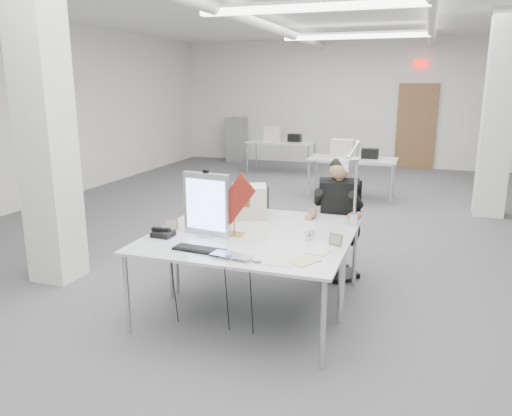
% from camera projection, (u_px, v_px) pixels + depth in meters
% --- Properties ---
extents(room_shell, '(10.04, 14.04, 3.24)m').
position_uv_depth(room_shell, '(311.00, 116.00, 6.39)').
color(room_shell, '#4D4D4F').
rests_on(room_shell, ground).
extents(desk_main, '(1.80, 0.90, 0.02)m').
position_uv_depth(desk_main, '(236.00, 249.00, 4.22)').
color(desk_main, silver).
rests_on(desk_main, room_shell).
extents(desk_second, '(1.80, 0.90, 0.02)m').
position_uv_depth(desk_second, '(268.00, 222.00, 5.05)').
color(desk_second, silver).
rests_on(desk_second, room_shell).
extents(bg_desk_a, '(1.60, 0.80, 0.02)m').
position_uv_depth(bg_desk_a, '(353.00, 159.00, 9.21)').
color(bg_desk_a, silver).
rests_on(bg_desk_a, room_shell).
extents(bg_desk_b, '(1.60, 0.80, 0.02)m').
position_uv_depth(bg_desk_b, '(281.00, 142.00, 11.85)').
color(bg_desk_b, silver).
rests_on(bg_desk_b, room_shell).
extents(filing_cabinet, '(0.45, 0.55, 1.20)m').
position_uv_depth(filing_cabinet, '(236.00, 139.00, 13.75)').
color(filing_cabinet, gray).
rests_on(filing_cabinet, room_shell).
extents(office_chair, '(0.60, 0.60, 1.04)m').
position_uv_depth(office_chair, '(338.00, 232.00, 5.48)').
color(office_chair, black).
rests_on(office_chair, room_shell).
extents(seated_person, '(0.58, 0.68, 0.90)m').
position_uv_depth(seated_person, '(338.00, 199.00, 5.34)').
color(seated_person, black).
rests_on(seated_person, office_chair).
extents(monitor, '(0.46, 0.11, 0.57)m').
position_uv_depth(monitor, '(207.00, 204.00, 4.50)').
color(monitor, silver).
rests_on(monitor, desk_main).
extents(pennant, '(0.46, 0.18, 0.52)m').
position_uv_depth(pennant, '(234.00, 201.00, 4.36)').
color(pennant, maroon).
rests_on(pennant, monitor).
extents(keyboard, '(0.45, 0.18, 0.02)m').
position_uv_depth(keyboard, '(199.00, 249.00, 4.13)').
color(keyboard, black).
rests_on(keyboard, desk_main).
extents(laptop, '(0.37, 0.26, 0.03)m').
position_uv_depth(laptop, '(229.00, 258.00, 3.92)').
color(laptop, silver).
rests_on(laptop, desk_main).
extents(mouse, '(0.10, 0.09, 0.03)m').
position_uv_depth(mouse, '(257.00, 260.00, 3.86)').
color(mouse, '#BCBDC1').
rests_on(mouse, desk_main).
extents(bankers_lamp, '(0.36, 0.22, 0.38)m').
position_uv_depth(bankers_lamp, '(234.00, 215.00, 4.52)').
color(bankers_lamp, gold).
rests_on(bankers_lamp, desk_main).
extents(desk_phone, '(0.18, 0.17, 0.04)m').
position_uv_depth(desk_phone, '(163.00, 234.00, 4.51)').
color(desk_phone, black).
rests_on(desk_phone, desk_main).
extents(picture_frame_left, '(0.13, 0.09, 0.10)m').
position_uv_depth(picture_frame_left, '(172.00, 225.00, 4.71)').
color(picture_frame_left, '#B07F4B').
rests_on(picture_frame_left, desk_main).
extents(picture_frame_right, '(0.13, 0.09, 0.10)m').
position_uv_depth(picture_frame_right, '(336.00, 239.00, 4.26)').
color(picture_frame_right, olive).
rests_on(picture_frame_right, desk_main).
extents(desk_clock, '(0.09, 0.04, 0.09)m').
position_uv_depth(desk_clock, '(310.00, 234.00, 4.41)').
color(desk_clock, silver).
rests_on(desk_clock, desk_main).
extents(paper_stack_a, '(0.20, 0.29, 0.01)m').
position_uv_depth(paper_stack_a, '(282.00, 260.00, 3.91)').
color(paper_stack_a, silver).
rests_on(paper_stack_a, desk_main).
extents(paper_stack_b, '(0.27, 0.30, 0.01)m').
position_uv_depth(paper_stack_b, '(304.00, 261.00, 3.88)').
color(paper_stack_b, '#D1C77D').
rests_on(paper_stack_b, desk_main).
extents(paper_stack_c, '(0.21, 0.16, 0.01)m').
position_uv_depth(paper_stack_c, '(317.00, 252.00, 4.08)').
color(paper_stack_c, silver).
rests_on(paper_stack_c, desk_main).
extents(beige_monitor, '(0.44, 0.43, 0.33)m').
position_uv_depth(beige_monitor, '(249.00, 201.00, 5.15)').
color(beige_monitor, beige).
rests_on(beige_monitor, desk_second).
extents(architect_lamp, '(0.54, 0.81, 0.98)m').
position_uv_depth(architect_lamp, '(352.00, 180.00, 4.54)').
color(architect_lamp, silver).
rests_on(architect_lamp, desk_second).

